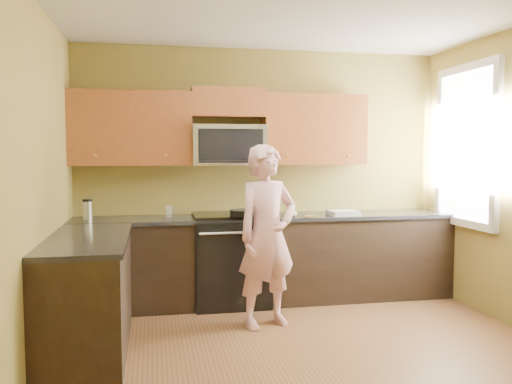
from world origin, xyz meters
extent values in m
plane|color=brown|center=(0.00, 0.00, 0.00)|extent=(4.00, 4.00, 0.00)
plane|color=olive|center=(0.00, 2.00, 1.35)|extent=(4.00, 0.00, 4.00)
plane|color=olive|center=(0.00, -2.00, 1.35)|extent=(4.00, 0.00, 4.00)
plane|color=olive|center=(-2.00, 0.00, 1.35)|extent=(0.00, 4.00, 4.00)
cube|color=black|center=(0.00, 1.70, 0.44)|extent=(4.00, 0.60, 0.88)
cube|color=black|center=(-1.70, 0.60, 0.44)|extent=(0.60, 1.60, 0.88)
cube|color=black|center=(0.00, 1.69, 0.90)|extent=(4.00, 0.62, 0.04)
cube|color=black|center=(-1.69, 0.60, 0.90)|extent=(0.62, 1.60, 0.04)
cube|color=brown|center=(-0.40, 1.83, 2.10)|extent=(0.76, 0.33, 0.30)
imported|color=#E1707B|center=(-0.17, 0.92, 0.83)|extent=(0.71, 0.59, 1.66)
cube|color=#B27F47|center=(0.40, 1.46, 0.93)|extent=(0.14, 0.14, 0.01)
ellipsoid|color=silver|center=(0.23, 1.56, 0.95)|extent=(0.14, 0.14, 0.06)
ellipsoid|color=silver|center=(0.23, 1.61, 0.95)|extent=(0.14, 0.15, 0.07)
cube|color=white|center=(0.79, 1.56, 0.95)|extent=(0.32, 0.27, 0.05)
cylinder|color=silver|center=(-1.02, 1.72, 0.98)|extent=(0.08, 0.08, 0.12)
camera|label=1|loc=(-1.18, -3.71, 1.59)|focal=37.10mm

